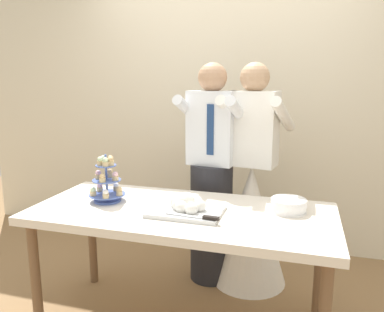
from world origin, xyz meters
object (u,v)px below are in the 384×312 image
at_px(plate_stack, 289,205).
at_px(person_groom, 212,186).
at_px(dessert_table, 181,221).
at_px(main_cake_tray, 186,206).
at_px(person_bride, 251,209).
at_px(cupcake_stand, 107,182).

xyz_separation_m(plate_stack, person_groom, (-0.58, 0.50, -0.07)).
distance_m(dessert_table, plate_stack, 0.64).
height_order(dessert_table, person_groom, person_groom).
bearing_deg(plate_stack, person_groom, 139.67).
distance_m(main_cake_tray, person_groom, 0.69).
relative_size(main_cake_tray, person_bride, 0.26).
bearing_deg(person_bride, person_groom, -173.22).
bearing_deg(cupcake_stand, person_bride, 38.33).
relative_size(main_cake_tray, plate_stack, 2.04).
height_order(main_cake_tray, person_bride, person_bride).
bearing_deg(main_cake_tray, cupcake_stand, 173.64).
bearing_deg(dessert_table, plate_stack, 13.36).
distance_m(cupcake_stand, plate_stack, 1.13).
relative_size(cupcake_stand, person_bride, 0.18).
height_order(dessert_table, main_cake_tray, main_cake_tray).
bearing_deg(person_groom, person_bride, 6.78).
height_order(plate_stack, person_bride, person_bride).
relative_size(dessert_table, plate_stack, 8.43).
xyz_separation_m(person_groom, person_bride, (0.30, 0.04, -0.16)).
distance_m(main_cake_tray, person_bride, 0.81).
bearing_deg(cupcake_stand, plate_stack, 6.45).
height_order(dessert_table, plate_stack, plate_stack).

